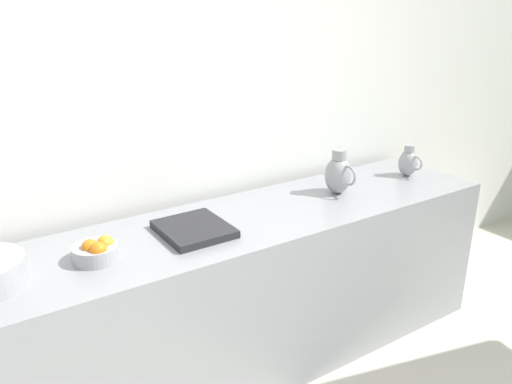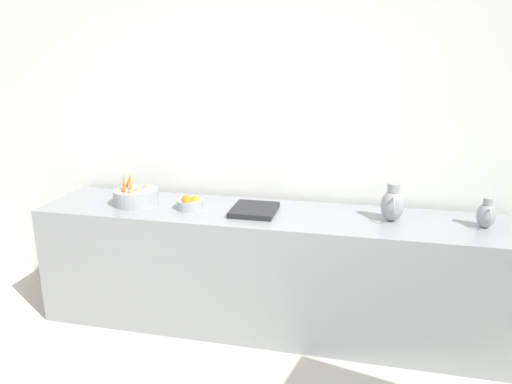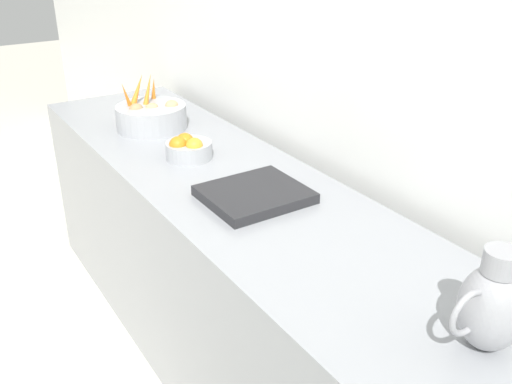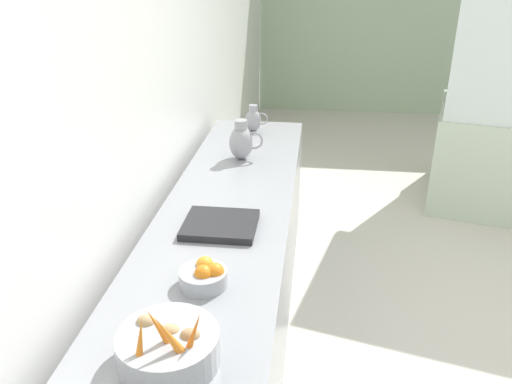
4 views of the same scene
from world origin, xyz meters
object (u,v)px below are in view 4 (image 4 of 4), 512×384
Objects in this scene: metal_pitcher_short at (254,120)px; metal_pitcher_tall at (241,142)px; vegetable_colander at (168,347)px; orange_bowl at (205,276)px.

metal_pitcher_tall is at bearing -90.50° from metal_pitcher_short.
vegetable_colander is 1.28× the size of metal_pitcher_tall.
orange_bowl is 1.95m from metal_pitcher_short.
metal_pitcher_tall is (-0.06, 1.38, 0.07)m from orange_bowl.
metal_pitcher_tall is 0.57m from metal_pitcher_short.
vegetable_colander is 1.66× the size of metal_pitcher_short.
orange_bowl is at bearing -88.46° from metal_pitcher_short.
orange_bowl is 0.75× the size of metal_pitcher_tall.
orange_bowl is at bearing -87.63° from metal_pitcher_tall.
metal_pitcher_short is at bearing 91.54° from orange_bowl.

